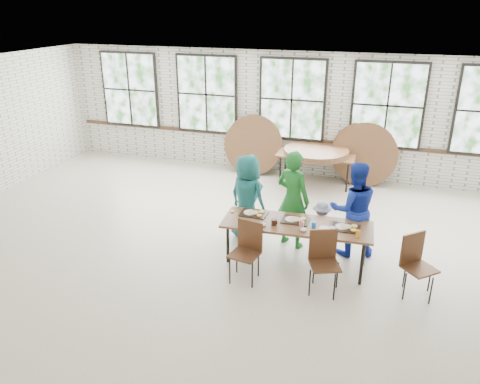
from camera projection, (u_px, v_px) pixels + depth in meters
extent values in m
plane|color=beige|center=(233.00, 257.00, 8.00)|extent=(12.00, 12.00, 0.00)
plane|color=white|center=(232.00, 79.00, 6.86)|extent=(12.00, 12.00, 0.00)
plane|color=silver|center=(292.00, 114.00, 11.39)|extent=(12.00, 0.00, 12.00)
plane|color=silver|center=(36.00, 373.00, 3.47)|extent=(12.00, 0.00, 12.00)
cube|color=#422819|center=(291.00, 139.00, 11.59)|extent=(11.80, 0.05, 0.08)
cube|color=black|center=(130.00, 90.00, 12.45)|extent=(1.62, 0.05, 1.97)
cube|color=white|center=(129.00, 90.00, 12.42)|extent=(1.50, 0.01, 1.85)
cube|color=black|center=(207.00, 94.00, 11.83)|extent=(1.62, 0.05, 1.97)
cube|color=white|center=(206.00, 95.00, 11.79)|extent=(1.50, 0.01, 1.85)
cube|color=black|center=(292.00, 100.00, 11.20)|extent=(1.62, 0.05, 1.97)
cube|color=white|center=(292.00, 100.00, 11.17)|extent=(1.50, 0.01, 1.85)
cube|color=black|center=(388.00, 105.00, 10.57)|extent=(1.62, 0.05, 1.97)
cube|color=white|center=(388.00, 106.00, 10.54)|extent=(1.50, 0.01, 1.85)
cube|color=brown|center=(297.00, 225.00, 7.54)|extent=(2.44, 0.94, 0.04)
cylinder|color=black|center=(228.00, 243.00, 7.72)|extent=(0.05, 0.05, 0.70)
cylinder|color=black|center=(239.00, 228.00, 8.25)|extent=(0.05, 0.05, 0.70)
cylinder|color=black|center=(362.00, 265.00, 7.10)|extent=(0.05, 0.05, 0.70)
cylinder|color=black|center=(365.00, 246.00, 7.63)|extent=(0.05, 0.05, 0.70)
cube|color=#4C2C19|center=(244.00, 255.00, 7.18)|extent=(0.49, 0.47, 0.03)
cube|color=#4C2C19|center=(250.00, 235.00, 7.24)|extent=(0.42, 0.11, 0.50)
cylinder|color=black|center=(230.00, 271.00, 7.17)|extent=(0.02, 0.02, 0.44)
cylinder|color=black|center=(237.00, 260.00, 7.47)|extent=(0.02, 0.02, 0.44)
cylinder|color=black|center=(252.00, 275.00, 7.06)|extent=(0.02, 0.02, 0.44)
cylinder|color=black|center=(258.00, 264.00, 7.36)|extent=(0.02, 0.02, 0.44)
cube|color=#4C2C19|center=(325.00, 266.00, 6.88)|extent=(0.54, 0.53, 0.03)
cube|color=#4C2C19|center=(323.00, 244.00, 6.97)|extent=(0.40, 0.19, 0.50)
cylinder|color=black|center=(310.00, 283.00, 6.87)|extent=(0.02, 0.02, 0.44)
cylinder|color=black|center=(314.00, 271.00, 7.17)|extent=(0.02, 0.02, 0.44)
cylinder|color=black|center=(334.00, 287.00, 6.77)|extent=(0.02, 0.02, 0.44)
cylinder|color=black|center=(337.00, 275.00, 7.07)|extent=(0.02, 0.02, 0.44)
cube|color=#4C2C19|center=(420.00, 269.00, 6.80)|extent=(0.58, 0.58, 0.03)
cube|color=#4C2C19|center=(412.00, 248.00, 6.86)|extent=(0.33, 0.31, 0.50)
cylinder|color=black|center=(404.00, 287.00, 6.79)|extent=(0.02, 0.02, 0.44)
cylinder|color=black|center=(404.00, 274.00, 7.08)|extent=(0.02, 0.02, 0.44)
cylinder|color=black|center=(431.00, 291.00, 6.68)|extent=(0.02, 0.02, 0.44)
cylinder|color=black|center=(430.00, 278.00, 6.98)|extent=(0.02, 0.02, 0.44)
imported|color=#1D646E|center=(247.00, 198.00, 8.38)|extent=(0.92, 0.78, 1.60)
imported|color=#1B6823|center=(293.00, 199.00, 8.11)|extent=(0.75, 0.63, 1.75)
imported|color=#1E1544|center=(321.00, 226.00, 8.13)|extent=(0.65, 0.49, 0.89)
imported|color=#172EA2|center=(353.00, 209.00, 7.83)|extent=(0.96, 0.85, 1.66)
cube|color=brown|center=(316.00, 155.00, 10.92)|extent=(1.80, 0.75, 0.04)
cylinder|color=black|center=(280.00, 171.00, 11.04)|extent=(0.04, 0.04, 0.70)
cylinder|color=black|center=(285.00, 163.00, 11.52)|extent=(0.04, 0.04, 0.70)
cylinder|color=black|center=(347.00, 178.00, 10.59)|extent=(0.04, 0.04, 0.70)
cylinder|color=black|center=(350.00, 170.00, 11.08)|extent=(0.04, 0.04, 0.70)
cube|color=black|center=(254.00, 214.00, 7.86)|extent=(0.44, 0.33, 0.02)
cube|color=black|center=(295.00, 220.00, 7.61)|extent=(0.44, 0.33, 0.02)
cube|color=black|center=(346.00, 228.00, 7.36)|extent=(0.44, 0.33, 0.02)
cylinder|color=black|center=(274.00, 222.00, 7.47)|extent=(0.09, 0.09, 0.09)
cube|color=red|center=(301.00, 226.00, 7.32)|extent=(0.06, 0.07, 0.11)
cylinder|color=blue|center=(314.00, 225.00, 7.37)|extent=(0.07, 0.07, 0.10)
cylinder|color=orange|center=(358.00, 234.00, 7.08)|extent=(0.07, 0.07, 0.11)
cylinder|color=white|center=(324.00, 231.00, 7.18)|extent=(0.17, 0.17, 0.10)
ellipsoid|color=white|center=(263.00, 224.00, 7.44)|extent=(0.11, 0.11, 0.05)
ellipsoid|color=white|center=(304.00, 230.00, 7.27)|extent=(0.11, 0.11, 0.05)
ellipsoid|color=white|center=(332.00, 228.00, 7.32)|extent=(0.11, 0.11, 0.05)
cylinder|color=brown|center=(316.00, 154.00, 10.90)|extent=(1.50, 1.50, 0.04)
cylinder|color=brown|center=(316.00, 152.00, 10.89)|extent=(1.50, 1.50, 0.04)
cylinder|color=brown|center=(316.00, 150.00, 10.87)|extent=(1.50, 1.50, 0.04)
cylinder|color=brown|center=(253.00, 145.00, 11.66)|extent=(1.50, 0.40, 1.47)
cylinder|color=brown|center=(363.00, 154.00, 10.98)|extent=(1.50, 0.33, 1.48)
cylinder|color=brown|center=(365.00, 155.00, 10.88)|extent=(1.50, 0.28, 1.49)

